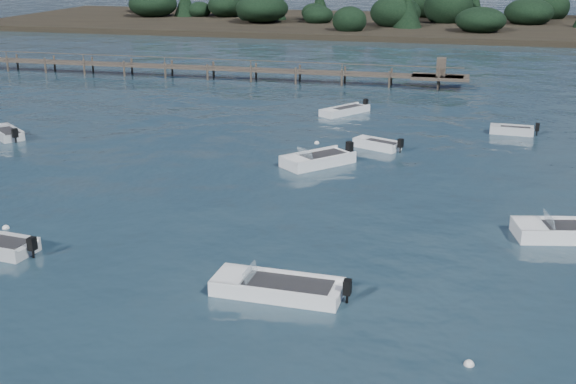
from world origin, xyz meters
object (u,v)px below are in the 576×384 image
(tender_far_grey, at_px, (6,135))
(tender_far_white, at_px, (377,146))
(tender_far_grey_b, at_px, (512,132))
(jetty, at_px, (168,67))
(dinghy_extra_a, at_px, (345,112))
(dinghy_mid_white_b, at_px, (573,234))
(dinghy_extra_b, at_px, (318,162))
(dinghy_mid_white_a, at_px, (277,290))

(tender_far_grey, relative_size, tender_far_white, 1.07)
(tender_far_grey_b, relative_size, jetty, 0.05)
(tender_far_grey, distance_m, dinghy_extra_a, 23.87)
(dinghy_extra_a, xyz_separation_m, tender_far_white, (3.60, -9.34, 0.01))
(dinghy_extra_a, height_order, jetty, jetty)
(jetty, bearing_deg, tender_far_grey, -92.66)
(tender_far_grey, distance_m, tender_far_white, 24.21)
(jetty, bearing_deg, dinghy_mid_white_b, -46.11)
(jetty, bearing_deg, dinghy_extra_b, -52.33)
(dinghy_extra_b, distance_m, tender_far_white, 5.21)
(dinghy_mid_white_a, relative_size, tender_far_grey_b, 1.58)
(tender_far_grey, height_order, dinghy_mid_white_a, tender_far_grey)
(tender_far_grey_b, xyz_separation_m, dinghy_mid_white_b, (1.69, -18.45, 0.02))
(dinghy_extra_b, height_order, jetty, jetty)
(tender_far_white, relative_size, jetty, 0.05)
(jetty, bearing_deg, tender_far_white, -43.33)
(dinghy_extra_b, bearing_deg, tender_far_grey_b, 42.57)
(tender_far_white, xyz_separation_m, jetty, (-22.88, 21.58, 0.83))
(dinghy_extra_b, bearing_deg, dinghy_mid_white_b, -32.62)
(tender_far_grey, relative_size, dinghy_extra_b, 0.79)
(dinghy_extra_b, bearing_deg, dinghy_mid_white_a, -83.46)
(dinghy_mid_white_a, distance_m, jetty, 47.64)
(dinghy_extra_b, xyz_separation_m, tender_far_white, (2.86, 4.35, -0.02))
(dinghy_extra_b, bearing_deg, dinghy_extra_a, 93.10)
(dinghy_extra_b, bearing_deg, tender_far_grey, 176.41)
(dinghy_extra_a, xyz_separation_m, dinghy_mid_white_a, (2.62, -30.07, 0.01))
(tender_far_grey_b, distance_m, tender_far_white, 10.16)
(dinghy_extra_b, xyz_separation_m, jetty, (-20.02, 25.93, 0.81))
(tender_far_grey, height_order, dinghy_mid_white_b, dinghy_mid_white_b)
(dinghy_mid_white_a, height_order, jetty, jetty)
(tender_far_grey, relative_size, jetty, 0.05)
(dinghy_mid_white_b, bearing_deg, tender_far_grey, 164.33)
(dinghy_mid_white_a, bearing_deg, tender_far_white, 87.28)
(dinghy_extra_a, distance_m, jetty, 22.85)
(dinghy_extra_a, relative_size, tender_far_grey_b, 1.33)
(dinghy_mid_white_a, relative_size, dinghy_extra_b, 1.16)
(dinghy_mid_white_a, height_order, dinghy_extra_b, dinghy_extra_b)
(tender_far_grey, height_order, tender_far_grey_b, tender_far_grey)
(tender_far_grey, bearing_deg, dinghy_extra_b, -3.59)
(dinghy_mid_white_a, distance_m, tender_far_grey_b, 28.18)
(tender_far_grey, bearing_deg, dinghy_mid_white_b, -15.67)
(dinghy_mid_white_a, bearing_deg, tender_far_grey_b, 70.80)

